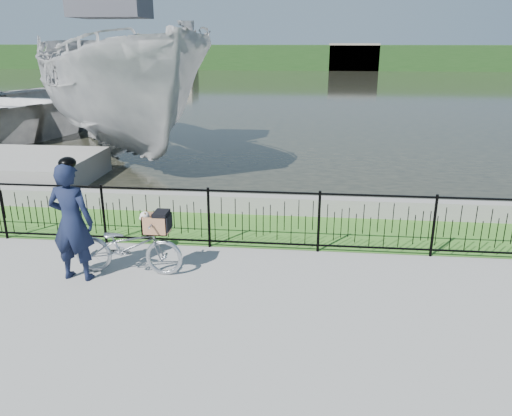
# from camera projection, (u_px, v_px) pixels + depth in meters

# --- Properties ---
(ground) EXTENTS (120.00, 120.00, 0.00)m
(ground) POSITION_uv_depth(u_px,v_px,m) (254.00, 290.00, 7.70)
(ground) COLOR gray
(ground) RESTS_ON ground
(grass_strip) EXTENTS (60.00, 2.00, 0.01)m
(grass_strip) POSITION_uv_depth(u_px,v_px,m) (268.00, 229.00, 10.14)
(grass_strip) COLOR #3A7023
(grass_strip) RESTS_ON ground
(water) EXTENTS (120.00, 120.00, 0.00)m
(water) POSITION_uv_depth(u_px,v_px,m) (300.00, 89.00, 38.78)
(water) COLOR #27271E
(water) RESTS_ON ground
(quay_wall) EXTENTS (60.00, 0.30, 0.40)m
(quay_wall) POSITION_uv_depth(u_px,v_px,m) (271.00, 205.00, 11.02)
(quay_wall) COLOR gray
(quay_wall) RESTS_ON ground
(fence) EXTENTS (14.00, 0.06, 1.15)m
(fence) POSITION_uv_depth(u_px,v_px,m) (263.00, 220.00, 9.02)
(fence) COLOR black
(fence) RESTS_ON ground
(far_treeline) EXTENTS (120.00, 6.00, 3.00)m
(far_treeline) POSITION_uv_depth(u_px,v_px,m) (305.00, 57.00, 63.73)
(far_treeline) COLOR #204319
(far_treeline) RESTS_ON ground
(far_building_left) EXTENTS (8.00, 4.00, 4.00)m
(far_building_left) POSITION_uv_depth(u_px,v_px,m) (163.00, 53.00, 63.47)
(far_building_left) COLOR gray
(far_building_left) RESTS_ON ground
(far_building_right) EXTENTS (6.00, 3.00, 3.20)m
(far_building_right) POSITION_uv_depth(u_px,v_px,m) (353.00, 57.00, 61.69)
(far_building_right) COLOR gray
(far_building_right) RESTS_ON ground
(bicycle_rig) EXTENTS (1.80, 0.63, 1.11)m
(bicycle_rig) POSITION_uv_depth(u_px,v_px,m) (129.00, 245.00, 8.13)
(bicycle_rig) COLOR #A6ABB2
(bicycle_rig) RESTS_ON ground
(cyclist) EXTENTS (0.73, 0.50, 2.00)m
(cyclist) POSITION_uv_depth(u_px,v_px,m) (71.00, 221.00, 7.78)
(cyclist) COLOR black
(cyclist) RESTS_ON ground
(boat_near) EXTENTS (9.61, 10.81, 5.89)m
(boat_near) POSITION_uv_depth(u_px,v_px,m) (118.00, 90.00, 15.89)
(boat_near) COLOR #A6A6A6
(boat_near) RESTS_ON water
(boat_far) EXTENTS (9.71, 12.44, 2.35)m
(boat_far) POSITION_uv_depth(u_px,v_px,m) (23.00, 104.00, 20.35)
(boat_far) COLOR #A6A6A6
(boat_far) RESTS_ON water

